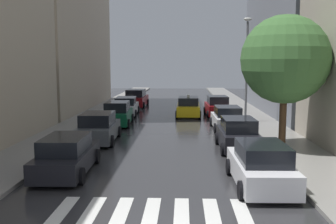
# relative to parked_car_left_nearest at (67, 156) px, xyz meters

# --- Properties ---
(ground_plane) EXTENTS (28.00, 72.00, 0.04)m
(ground_plane) POSITION_rel_parked_car_left_nearest_xyz_m (3.74, 17.31, -0.75)
(ground_plane) COLOR #2C2C2F
(sidewalk_left) EXTENTS (3.00, 72.00, 0.15)m
(sidewalk_left) POSITION_rel_parked_car_left_nearest_xyz_m (-2.76, 17.31, -0.66)
(sidewalk_left) COLOR gray
(sidewalk_left) RESTS_ON ground
(sidewalk_right) EXTENTS (3.00, 72.00, 0.15)m
(sidewalk_right) POSITION_rel_parked_car_left_nearest_xyz_m (10.24, 17.31, -0.66)
(sidewalk_right) COLOR gray
(sidewalk_right) RESTS_ON ground
(crosswalk_stripes) EXTENTS (5.85, 2.20, 0.01)m
(crosswalk_stripes) POSITION_rel_parked_car_left_nearest_xyz_m (3.74, -3.85, -0.73)
(crosswalk_stripes) COLOR silver
(crosswalk_stripes) RESTS_ON ground
(building_right_mid) EXTENTS (6.00, 19.20, 18.55)m
(building_right_mid) POSITION_rel_parked_car_left_nearest_xyz_m (14.74, 19.82, 8.54)
(building_right_mid) COLOR slate
(building_right_mid) RESTS_ON ground
(parked_car_left_nearest) EXTENTS (2.13, 4.67, 1.56)m
(parked_car_left_nearest) POSITION_rel_parked_car_left_nearest_xyz_m (0.00, 0.00, 0.00)
(parked_car_left_nearest) COLOR black
(parked_car_left_nearest) RESTS_ON ground
(parked_car_left_second) EXTENTS (2.22, 4.48, 1.67)m
(parked_car_left_second) POSITION_rel_parked_car_left_nearest_xyz_m (-0.12, 6.29, 0.05)
(parked_car_left_second) COLOR #474C51
(parked_car_left_second) RESTS_ON ground
(parked_car_left_third) EXTENTS (2.10, 4.19, 1.72)m
(parked_car_left_third) POSITION_rel_parked_car_left_nearest_xyz_m (-0.03, 12.17, 0.06)
(parked_car_left_third) COLOR #0C4C2D
(parked_car_left_third) RESTS_ON ground
(parked_car_left_fourth) EXTENTS (2.18, 4.66, 1.56)m
(parked_car_left_fourth) POSITION_rel_parked_car_left_nearest_xyz_m (-0.24, 17.66, 0.00)
(parked_car_left_fourth) COLOR silver
(parked_car_left_fourth) RESTS_ON ground
(parked_car_left_fifth) EXTENTS (2.29, 4.77, 1.80)m
(parked_car_left_fifth) POSITION_rel_parked_car_left_nearest_xyz_m (-0.16, 24.13, 0.10)
(parked_car_left_fifth) COLOR maroon
(parked_car_left_fifth) RESTS_ON ground
(parked_car_right_nearest) EXTENTS (2.12, 4.39, 1.62)m
(parked_car_right_nearest) POSITION_rel_parked_car_left_nearest_xyz_m (7.47, -1.39, 0.03)
(parked_car_right_nearest) COLOR silver
(parked_car_right_nearest) RESTS_ON ground
(parked_car_right_second) EXTENTS (2.06, 4.04, 1.68)m
(parked_car_right_second) POSITION_rel_parked_car_left_nearest_xyz_m (7.47, 4.54, 0.05)
(parked_car_right_second) COLOR black
(parked_car_right_second) RESTS_ON ground
(parked_car_right_third) EXTENTS (2.11, 4.15, 1.58)m
(parked_car_right_third) POSITION_rel_parked_car_left_nearest_xyz_m (7.62, 10.68, 0.01)
(parked_car_right_third) COLOR silver
(parked_car_right_third) RESTS_ON ground
(parked_car_right_fourth) EXTENTS (2.13, 4.20, 1.72)m
(parked_car_right_fourth) POSITION_rel_parked_car_left_nearest_xyz_m (7.54, 17.34, 0.06)
(parked_car_right_fourth) COLOR maroon
(parked_car_right_fourth) RESTS_ON ground
(taxi_midroad) EXTENTS (2.13, 4.66, 1.81)m
(taxi_midroad) POSITION_rel_parked_car_left_nearest_xyz_m (5.10, 17.28, 0.03)
(taxi_midroad) COLOR yellow
(taxi_midroad) RESTS_ON ground
(street_tree_right) EXTENTS (4.43, 4.43, 6.68)m
(street_tree_right) POSITION_rel_parked_car_left_nearest_xyz_m (9.73, 4.60, 3.87)
(street_tree_right) COLOR #513823
(street_tree_right) RESTS_ON sidewalk_right
(lamp_post_right) EXTENTS (0.60, 0.28, 7.55)m
(lamp_post_right) POSITION_rel_parked_car_left_nearest_xyz_m (9.29, 13.51, 3.73)
(lamp_post_right) COLOR #595B60
(lamp_post_right) RESTS_ON sidewalk_right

